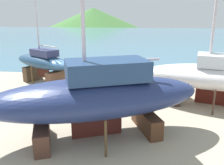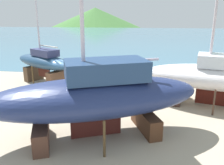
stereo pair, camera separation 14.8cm
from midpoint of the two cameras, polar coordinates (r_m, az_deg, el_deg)
ground_plane at (r=14.69m, az=-18.55°, el=-9.09°), size 46.21×46.21×0.00m
sea_water at (r=70.27m, az=2.74°, el=11.34°), size 161.99×92.74×0.01m
headland_hill at (r=144.83m, az=-4.05°, el=13.88°), size 96.74×96.74×20.52m
sailboat_large_starboard at (r=21.82m, az=-16.32°, el=4.78°), size 7.15×5.50×11.86m
sailboat_far_slipway at (r=17.19m, az=24.53°, el=1.29°), size 10.18×5.52×16.47m
sailboat_small_center at (r=11.56m, az=-3.47°, el=-3.19°), size 11.48×7.41×18.90m
worker at (r=18.80m, az=-8.65°, el=0.08°), size 0.50×0.41×1.72m
barrel_tipped_right at (r=20.64m, az=-1.89°, el=0.36°), size 0.67×0.67×0.84m
timber_short_skew at (r=20.83m, az=-4.54°, el=-0.49°), size 2.41×2.08×0.17m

